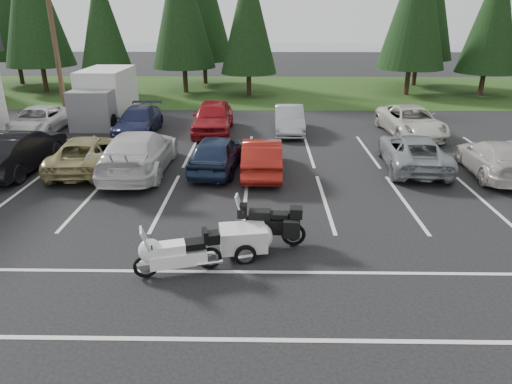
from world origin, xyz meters
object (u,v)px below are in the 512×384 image
(car_near_7, at_px, (495,158))
(car_far_4, at_px, (411,121))
(car_near_3, at_px, (139,152))
(car_near_6, at_px, (413,152))
(car_far_0, at_px, (38,120))
(car_near_1, at_px, (18,150))
(car_far_3, at_px, (289,120))
(car_far_1, at_px, (138,121))
(cargo_trailer, at_px, (243,241))
(box_truck, at_px, (102,97))
(car_near_4, at_px, (217,153))
(car_far_2, at_px, (213,117))
(car_near_2, at_px, (88,153))
(car_near_5, at_px, (262,156))
(touring_motorcycle, at_px, (177,249))
(utility_pole, at_px, (54,37))
(adventure_motorcycle, at_px, (266,220))

(car_near_7, distance_m, car_far_4, 6.23)
(car_near_3, relative_size, car_near_6, 1.15)
(car_far_0, bearing_deg, car_near_1, -74.36)
(car_near_7, height_order, car_far_3, car_far_3)
(car_near_6, height_order, car_far_0, car_near_6)
(car_near_7, relative_size, car_far_1, 1.00)
(car_far_1, height_order, car_far_3, car_far_3)
(cargo_trailer, bearing_deg, box_truck, 110.16)
(car_far_1, bearing_deg, cargo_trailer, -65.20)
(car_near_4, relative_size, car_far_1, 0.92)
(car_near_7, distance_m, car_far_3, 10.06)
(car_far_2, height_order, car_far_4, car_far_2)
(car_near_2, bearing_deg, car_near_6, 177.77)
(car_near_3, height_order, cargo_trailer, car_near_3)
(car_near_7, distance_m, car_far_0, 21.70)
(car_near_2, bearing_deg, car_far_1, -99.67)
(car_near_6, xyz_separation_m, car_far_1, (-12.57, 5.30, -0.01))
(car_near_3, distance_m, car_far_1, 6.19)
(car_near_1, relative_size, car_near_5, 1.18)
(car_near_7, relative_size, car_far_4, 0.90)
(car_near_4, bearing_deg, car_near_6, -171.06)
(car_near_5, xyz_separation_m, touring_motorcycle, (-2.01, -7.43, -0.05))
(car_far_4, bearing_deg, car_near_5, -145.76)
(car_far_1, bearing_deg, car_near_2, -96.42)
(car_far_3, bearing_deg, car_far_1, -176.65)
(car_near_4, xyz_separation_m, car_near_7, (10.86, -0.37, -0.05))
(car_near_2, xyz_separation_m, car_far_3, (8.41, 6.08, 0.00))
(car_near_2, distance_m, car_near_5, 7.02)
(car_near_7, distance_m, car_far_2, 13.32)
(touring_motorcycle, bearing_deg, car_far_1, 92.46)
(car_far_2, height_order, cargo_trailer, car_far_2)
(car_far_0, bearing_deg, car_far_4, -3.43)
(car_far_4, bearing_deg, box_truck, 167.00)
(car_near_1, xyz_separation_m, car_near_2, (2.71, 0.18, -0.15))
(car_near_4, relative_size, car_far_4, 0.82)
(car_near_1, xyz_separation_m, car_far_0, (-2.00, 5.98, -0.17))
(utility_pole, distance_m, car_far_0, 4.52)
(box_truck, height_order, adventure_motorcycle, box_truck)
(utility_pole, xyz_separation_m, car_near_1, (1.33, -7.92, -3.86))
(car_near_4, relative_size, car_far_2, 0.89)
(car_near_1, bearing_deg, car_far_2, -136.28)
(car_far_3, bearing_deg, car_near_7, -40.15)
(utility_pole, height_order, car_near_7, utility_pole)
(utility_pole, xyz_separation_m, car_far_0, (-0.67, -1.94, -4.03))
(box_truck, distance_m, car_far_0, 3.70)
(car_far_0, distance_m, adventure_motorcycle, 16.94)
(car_far_4, bearing_deg, car_near_4, -152.92)
(utility_pole, relative_size, car_far_4, 1.72)
(utility_pole, bearing_deg, car_near_5, -36.37)
(box_truck, xyz_separation_m, car_near_1, (-0.67, -8.42, -0.62))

